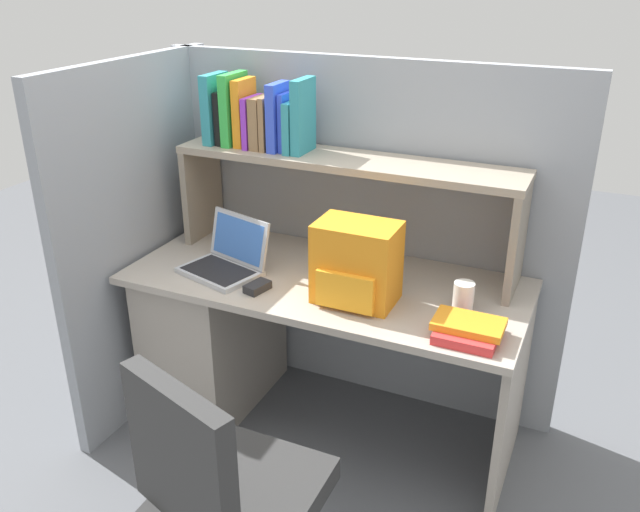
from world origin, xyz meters
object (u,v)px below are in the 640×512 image
computer_mouse (257,287)px  laptop (227,259)px  paper_cup (463,296)px  backpack (356,264)px

computer_mouse → laptop: bearing=165.6°
paper_cup → laptop: bearing=-175.7°
laptop → backpack: (0.57, -0.02, 0.10)m
backpack → computer_mouse: 0.40m
backpack → computer_mouse: (-0.37, -0.08, -0.13)m
laptop → computer_mouse: size_ratio=3.53×
computer_mouse → paper_cup: 0.78m
backpack → paper_cup: backpack is taller
paper_cup → computer_mouse: bearing=-166.7°
laptop → paper_cup: 0.96m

